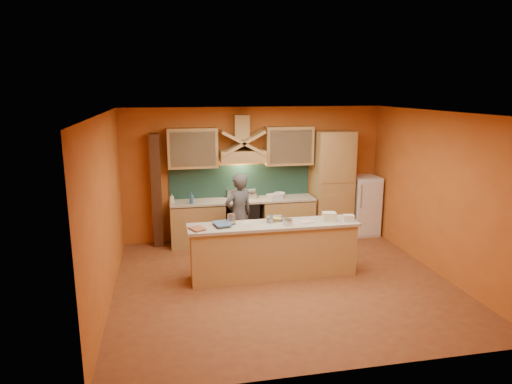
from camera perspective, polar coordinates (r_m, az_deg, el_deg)
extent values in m
cube|color=brown|center=(7.78, 3.41, -11.22)|extent=(5.50, 5.00, 0.01)
cube|color=white|center=(7.12, 3.72, 9.84)|extent=(5.50, 5.00, 0.01)
cube|color=#C36426|center=(9.71, -0.21, 2.33)|extent=(5.50, 0.02, 2.80)
cube|color=#C36426|center=(5.05, 10.87, -7.87)|extent=(5.50, 0.02, 2.80)
cube|color=#C36426|center=(7.15, -18.30, -2.15)|extent=(0.02, 5.00, 2.80)
cube|color=#C36426|center=(8.44, 21.92, -0.20)|extent=(0.02, 5.00, 2.80)
cube|color=tan|center=(9.49, -7.30, -4.05)|extent=(1.10, 0.60, 0.86)
cube|color=tan|center=(9.79, 3.88, -3.44)|extent=(1.10, 0.60, 0.86)
cube|color=#BEB4A0|center=(9.47, -1.64, -1.03)|extent=(3.00, 0.62, 0.04)
cube|color=black|center=(9.59, -1.62, -3.65)|extent=(0.60, 0.58, 0.90)
cube|color=#18352E|center=(9.67, -1.94, 1.38)|extent=(3.00, 0.03, 0.70)
cube|color=tan|center=(9.34, -1.73, 4.53)|extent=(0.92, 0.50, 0.24)
cube|color=tan|center=(9.37, -1.85, 8.12)|extent=(0.30, 0.30, 0.50)
cube|color=tan|center=(9.28, -7.94, 5.48)|extent=(1.00, 0.35, 0.80)
cube|color=tan|center=(9.60, 4.11, 5.81)|extent=(1.00, 0.35, 0.80)
cube|color=tan|center=(9.92, 9.53, 0.91)|extent=(0.80, 0.60, 2.30)
cube|color=white|center=(10.32, 13.33, -1.65)|extent=(0.58, 0.60, 1.30)
cube|color=#472816|center=(9.44, -12.34, 0.18)|extent=(0.20, 0.30, 2.30)
cube|color=tan|center=(7.86, 2.19, -7.48)|extent=(2.80, 0.55, 0.88)
cube|color=#BEB4A0|center=(7.71, 2.22, -4.14)|extent=(2.90, 0.62, 0.05)
imported|color=#4C4C51|center=(8.73, -2.18, -2.87)|extent=(0.69, 0.58, 1.62)
cylinder|color=silver|center=(9.41, -2.15, -0.66)|extent=(0.24, 0.24, 0.15)
cylinder|color=silver|center=(9.58, -0.53, -0.44)|extent=(0.29, 0.29, 0.14)
imported|color=white|center=(9.34, -10.47, -0.76)|extent=(0.08, 0.08, 0.17)
imported|color=#356394|center=(9.17, -8.04, -0.73)|extent=(0.10, 0.10, 0.24)
imported|color=white|center=(9.74, 2.97, -0.30)|extent=(0.31, 0.31, 0.08)
cube|color=silver|center=(9.50, 2.31, -0.56)|extent=(0.34, 0.31, 0.10)
imported|color=#A3573A|center=(7.38, -8.05, -4.71)|extent=(0.30, 0.33, 0.03)
imported|color=#446995|center=(7.54, -5.21, -4.08)|extent=(0.31, 0.39, 0.03)
cylinder|color=silver|center=(7.66, -3.08, -3.40)|extent=(0.16, 0.16, 0.17)
cylinder|color=white|center=(7.74, 1.77, -3.37)|extent=(0.15, 0.15, 0.13)
cube|color=white|center=(7.59, 4.03, -3.86)|extent=(0.14, 0.14, 0.09)
imported|color=white|center=(7.87, 2.57, -3.34)|extent=(0.29, 0.29, 0.06)
cube|color=beige|center=(7.82, 6.30, -3.70)|extent=(0.30, 0.27, 0.02)
cube|color=#ECEAC2|center=(7.95, 9.13, -3.03)|extent=(0.24, 0.21, 0.14)
cube|color=beige|center=(7.99, 11.51, -3.20)|extent=(0.20, 0.17, 0.11)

